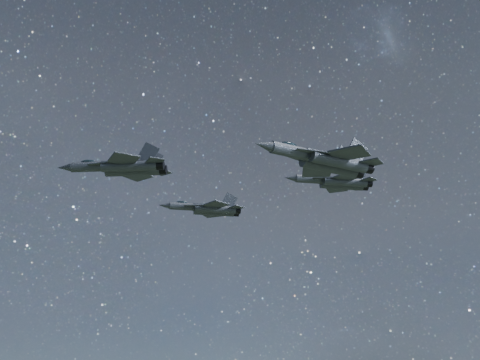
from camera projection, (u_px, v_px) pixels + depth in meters
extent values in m
cylinder|color=#30353C|center=(95.00, 167.00, 86.99)|extent=(7.65, 3.79, 1.59)
cone|color=#30353C|center=(65.00, 168.00, 87.37)|extent=(2.76, 2.10, 1.42)
ellipsoid|color=#17252A|center=(88.00, 162.00, 87.35)|extent=(2.63, 1.75, 0.78)
cube|color=#30353C|center=(129.00, 166.00, 86.56)|extent=(8.41, 3.98, 1.32)
cylinder|color=#30353C|center=(129.00, 166.00, 85.42)|extent=(8.62, 4.10, 1.59)
cylinder|color=#30353C|center=(133.00, 171.00, 87.33)|extent=(8.62, 4.10, 1.59)
cylinder|color=black|center=(160.00, 165.00, 85.06)|extent=(1.70, 1.80, 1.46)
cylinder|color=black|center=(162.00, 170.00, 86.97)|extent=(1.70, 1.80, 1.46)
cube|color=#30353C|center=(104.00, 164.00, 85.52)|extent=(5.18, 3.51, 0.12)
cube|color=#30353C|center=(109.00, 170.00, 88.09)|extent=(5.38, 1.72, 0.12)
cube|color=#30353C|center=(124.00, 159.00, 83.22)|extent=(4.83, 5.19, 0.20)
cube|color=#30353C|center=(136.00, 175.00, 89.70)|extent=(5.83, 5.78, 0.20)
cube|color=#30353C|center=(155.00, 161.00, 83.92)|extent=(2.83, 2.98, 0.15)
cube|color=#30353C|center=(162.00, 172.00, 88.31)|extent=(3.45, 3.44, 0.15)
cube|color=#30353C|center=(149.00, 153.00, 85.62)|extent=(3.33, 1.49, 3.62)
cube|color=#30353C|center=(152.00, 159.00, 88.00)|extent=(3.49, 0.95, 3.62)
cylinder|color=#30353C|center=(188.00, 207.00, 101.25)|extent=(6.54, 1.58, 1.37)
cone|color=#30353C|center=(164.00, 205.00, 100.49)|extent=(2.15, 1.30, 1.23)
ellipsoid|color=#17252A|center=(182.00, 203.00, 101.28)|extent=(2.12, 0.99, 0.68)
cube|color=#30353C|center=(213.00, 208.00, 102.05)|extent=(7.24, 1.55, 1.14)
cylinder|color=#30353C|center=(215.00, 209.00, 101.17)|extent=(7.42, 1.61, 1.37)
cylinder|color=#30353C|center=(214.00, 212.00, 102.79)|extent=(7.42, 1.61, 1.37)
cylinder|color=black|center=(237.00, 210.00, 101.90)|extent=(1.18, 1.30, 1.26)
cylinder|color=black|center=(235.00, 213.00, 103.52)|extent=(1.18, 1.30, 1.26)
cube|color=#30353C|center=(197.00, 206.00, 100.40)|extent=(4.67, 1.96, 0.11)
cube|color=#30353C|center=(196.00, 210.00, 102.59)|extent=(4.66, 1.68, 0.11)
cube|color=#30353C|center=(216.00, 205.00, 99.26)|extent=(4.78, 4.94, 0.18)
cube|color=#30353C|center=(211.00, 214.00, 104.77)|extent=(4.88, 5.00, 0.18)
cube|color=#30353C|center=(237.00, 208.00, 100.84)|extent=(2.82, 2.89, 0.13)
cube|color=#30353C|center=(232.00, 214.00, 104.57)|extent=(2.87, 2.93, 0.13)
cube|color=#30353C|center=(229.00, 201.00, 102.00)|extent=(3.05, 0.49, 3.13)
cube|color=#30353C|center=(227.00, 204.00, 104.02)|extent=(3.05, 0.41, 3.13)
cylinder|color=#30353C|center=(297.00, 153.00, 74.21)|extent=(8.09, 3.71, 1.67)
cone|color=#30353C|center=(264.00, 145.00, 71.93)|extent=(2.88, 2.13, 1.50)
ellipsoid|color=#17252A|center=(289.00, 145.00, 73.92)|extent=(2.76, 1.76, 0.83)
cube|color=#30353C|center=(331.00, 160.00, 76.67)|extent=(8.90, 3.87, 1.39)
cylinder|color=#30353C|center=(339.00, 162.00, 75.81)|extent=(9.13, 3.99, 1.67)
cylinder|color=#30353C|center=(329.00, 167.00, 77.59)|extent=(9.13, 3.99, 1.67)
cylinder|color=black|center=(367.00, 168.00, 78.00)|extent=(1.75, 1.86, 1.54)
cylinder|color=black|center=(357.00, 173.00, 79.77)|extent=(1.75, 1.86, 1.54)
cube|color=#30353C|center=(316.00, 152.00, 73.83)|extent=(5.65, 1.59, 0.13)
cube|color=#30353C|center=(303.00, 160.00, 76.23)|extent=(5.52, 3.53, 0.13)
cube|color=#30353C|center=(349.00, 153.00, 73.66)|extent=(6.15, 6.12, 0.21)
cube|color=#30353C|center=(317.00, 171.00, 79.69)|extent=(5.23, 5.59, 0.21)
cube|color=#30353C|center=(371.00, 163.00, 76.73)|extent=(3.64, 3.64, 0.16)
cube|color=#30353C|center=(349.00, 174.00, 80.81)|extent=(3.07, 3.22, 0.16)
cube|color=#30353C|center=(357.00, 151.00, 77.66)|extent=(3.70, 0.86, 3.82)
cube|color=#30353C|center=(345.00, 158.00, 79.88)|extent=(3.56, 1.43, 3.82)
cylinder|color=#30353C|center=(315.00, 179.00, 93.81)|extent=(6.60, 1.70, 1.38)
cone|color=#30353C|center=(290.00, 178.00, 93.11)|extent=(2.18, 1.34, 1.24)
ellipsoid|color=#17252A|center=(309.00, 175.00, 93.86)|extent=(2.15, 1.03, 0.68)
cube|color=#30353C|center=(341.00, 181.00, 94.55)|extent=(7.31, 1.68, 1.15)
cylinder|color=#30353C|center=(345.00, 182.00, 93.65)|extent=(7.49, 1.75, 1.38)
cylinder|color=#30353C|center=(342.00, 185.00, 95.29)|extent=(7.49, 1.75, 1.38)
cylinder|color=black|center=(368.00, 183.00, 94.32)|extent=(1.21, 1.33, 1.27)
cylinder|color=black|center=(364.00, 187.00, 95.96)|extent=(1.21, 1.33, 1.27)
cube|color=#30353C|center=(326.00, 178.00, 92.93)|extent=(4.70, 2.04, 0.11)
cube|color=#30353C|center=(322.00, 183.00, 95.14)|extent=(4.69, 1.62, 0.11)
cube|color=#30353C|center=(349.00, 177.00, 91.72)|extent=(4.79, 4.96, 0.18)
cube|color=#30353C|center=(336.00, 188.00, 97.28)|extent=(4.93, 5.04, 0.18)
cube|color=#30353C|center=(369.00, 180.00, 93.26)|extent=(2.82, 2.89, 0.13)
cube|color=#30353C|center=(360.00, 188.00, 97.02)|extent=(2.91, 2.96, 0.13)
cube|color=#30353C|center=(359.00, 173.00, 94.44)|extent=(3.06, 0.54, 3.15)
cube|color=#30353C|center=(355.00, 177.00, 96.49)|extent=(3.07, 0.43, 3.15)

